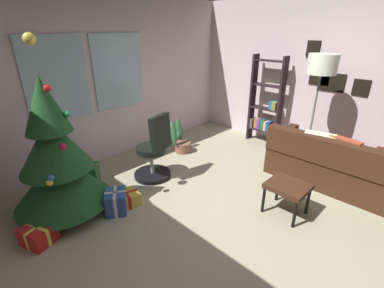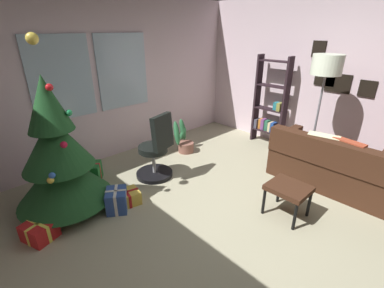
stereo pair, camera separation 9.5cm
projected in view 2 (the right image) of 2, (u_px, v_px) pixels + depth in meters
ground_plane at (243, 224)px, 3.23m from camera, size 5.00×5.44×0.10m
wall_back_with_windows at (114, 79)px, 4.51m from camera, size 5.00×0.12×2.64m
wall_right_with_frames at (345, 82)px, 4.29m from camera, size 0.12×5.44×2.64m
couch at (359, 171)px, 3.72m from camera, size 1.48×2.05×0.80m
footstool at (288, 190)px, 3.18m from camera, size 0.41×0.46×0.41m
holiday_tree at (59, 159)px, 3.14m from camera, size 1.11×1.11×2.09m
gift_box_red at (40, 231)px, 2.91m from camera, size 0.37×0.39×0.20m
gift_box_green at (91, 172)px, 4.01m from camera, size 0.39×0.40×0.28m
gift_box_gold at (127, 198)px, 3.50m from camera, size 0.36×0.32×0.18m
gift_box_blue at (117, 200)px, 3.36m from camera, size 0.36×0.38×0.28m
office_chair at (156, 153)px, 4.02m from camera, size 0.56×0.57×1.01m
bookshelf at (270, 107)px, 5.11m from camera, size 0.18×0.64×1.68m
floor_lamp at (326, 72)px, 3.80m from camera, size 0.42×0.42×1.79m
potted_plant at (184, 141)px, 4.95m from camera, size 0.39×0.38×0.62m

